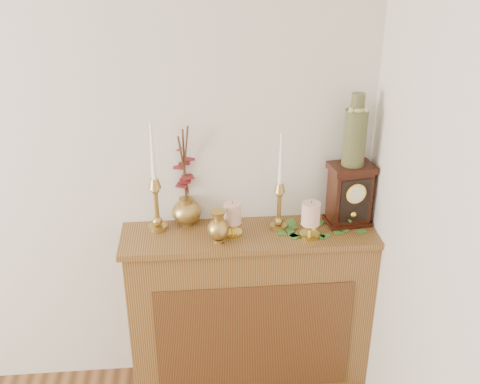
{
  "coord_description": "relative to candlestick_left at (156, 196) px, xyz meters",
  "views": [
    {
      "loc": [
        1.14,
        -0.22,
        2.26
      ],
      "look_at": [
        1.34,
        2.05,
        1.17
      ],
      "focal_mm": 42.0,
      "sensor_mm": 36.0,
      "label": 1
    }
  ],
  "objects": [
    {
      "name": "console_shelf",
      "position": [
        0.44,
        -0.07,
        -0.67
      ],
      "size": [
        1.24,
        0.34,
        0.93
      ],
      "color": "brown",
      "rests_on": "ground"
    },
    {
      "name": "candlestick_left",
      "position": [
        0.0,
        0.0,
        0.0
      ],
      "size": [
        0.09,
        0.09,
        0.54
      ],
      "rotation": [
        0.0,
        0.0,
        -0.41
      ],
      "color": "tan",
      "rests_on": "console_shelf"
    },
    {
      "name": "candlestick_center",
      "position": [
        0.58,
        -0.04,
        -0.02
      ],
      "size": [
        0.08,
        0.08,
        0.49
      ],
      "rotation": [
        0.0,
        0.0,
        0.16
      ],
      "color": "tan",
      "rests_on": "console_shelf"
    },
    {
      "name": "bud_vase",
      "position": [
        0.28,
        -0.15,
        -0.1
      ],
      "size": [
        0.1,
        0.1,
        0.16
      ],
      "rotation": [
        0.0,
        0.0,
        -0.21
      ],
      "color": "tan",
      "rests_on": "console_shelf"
    },
    {
      "name": "ginger_jar",
      "position": [
        0.14,
        0.08,
        0.05
      ],
      "size": [
        0.21,
        0.23,
        0.52
      ],
      "rotation": [
        0.0,
        0.0,
        -0.09
      ],
      "color": "tan",
      "rests_on": "console_shelf"
    },
    {
      "name": "pillar_candle_left",
      "position": [
        0.36,
        -0.08,
        -0.09
      ],
      "size": [
        0.09,
        0.09,
        0.18
      ],
      "rotation": [
        0.0,
        0.0,
        -0.18
      ],
      "color": "gold",
      "rests_on": "console_shelf"
    },
    {
      "name": "pillar_candle_right",
      "position": [
        0.71,
        -0.13,
        -0.08
      ],
      "size": [
        0.1,
        0.1,
        0.19
      ],
      "rotation": [
        0.0,
        0.0,
        -0.12
      ],
      "color": "gold",
      "rests_on": "console_shelf"
    },
    {
      "name": "ivy_garland",
      "position": [
        0.72,
        -0.07,
        -0.17
      ],
      "size": [
        0.38,
        0.15,
        0.07
      ],
      "rotation": [
        0.0,
        0.0,
        0.18
      ],
      "color": "#37702A",
      "rests_on": "console_shelf"
    },
    {
      "name": "mantel_clock",
      "position": [
        0.92,
        -0.02,
        -0.03
      ],
      "size": [
        0.23,
        0.17,
        0.31
      ],
      "rotation": [
        0.0,
        0.0,
        0.14
      ],
      "color": "black",
      "rests_on": "console_shelf"
    },
    {
      "name": "ceramic_vase",
      "position": [
        0.92,
        -0.01,
        0.28
      ],
      "size": [
        0.11,
        0.11,
        0.34
      ],
      "rotation": [
        0.0,
        0.0,
        0.14
      ],
      "color": "#193324",
      "rests_on": "mantel_clock"
    }
  ]
}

